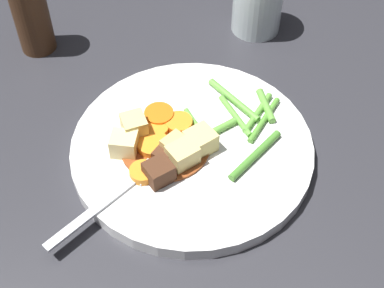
# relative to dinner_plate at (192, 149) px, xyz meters

# --- Properties ---
(ground_plane) EXTENTS (3.00, 3.00, 0.00)m
(ground_plane) POSITION_rel_dinner_plate_xyz_m (0.00, 0.00, -0.01)
(ground_plane) COLOR #2D2D33
(dinner_plate) EXTENTS (0.27, 0.27, 0.02)m
(dinner_plate) POSITION_rel_dinner_plate_xyz_m (0.00, 0.00, 0.00)
(dinner_plate) COLOR white
(dinner_plate) RESTS_ON ground_plane
(stew_sauce) EXTENTS (0.10, 0.10, 0.00)m
(stew_sauce) POSITION_rel_dinner_plate_xyz_m (0.03, -0.00, 0.01)
(stew_sauce) COLOR brown
(stew_sauce) RESTS_ON dinner_plate
(carrot_slice_0) EXTENTS (0.04, 0.04, 0.01)m
(carrot_slice_0) POSITION_rel_dinner_plate_xyz_m (0.01, -0.03, 0.01)
(carrot_slice_0) COLOR orange
(carrot_slice_0) RESTS_ON dinner_plate
(carrot_slice_1) EXTENTS (0.05, 0.05, 0.01)m
(carrot_slice_1) POSITION_rel_dinner_plate_xyz_m (0.04, -0.00, 0.01)
(carrot_slice_1) COLOR orange
(carrot_slice_1) RESTS_ON dinner_plate
(carrot_slice_2) EXTENTS (0.04, 0.04, 0.01)m
(carrot_slice_2) POSITION_rel_dinner_plate_xyz_m (0.06, 0.04, 0.01)
(carrot_slice_2) COLOR orange
(carrot_slice_2) RESTS_ON dinner_plate
(carrot_slice_3) EXTENTS (0.03, 0.03, 0.01)m
(carrot_slice_3) POSITION_rel_dinner_plate_xyz_m (0.03, -0.04, 0.02)
(carrot_slice_3) COLOR orange
(carrot_slice_3) RESTS_ON dinner_plate
(carrot_slice_4) EXTENTS (0.03, 0.03, 0.01)m
(carrot_slice_4) POSITION_rel_dinner_plate_xyz_m (0.04, -0.02, 0.01)
(carrot_slice_4) COLOR orange
(carrot_slice_4) RESTS_ON dinner_plate
(carrot_slice_5) EXTENTS (0.04, 0.04, 0.01)m
(carrot_slice_5) POSITION_rel_dinner_plate_xyz_m (0.00, -0.00, 0.01)
(carrot_slice_5) COLOR orange
(carrot_slice_5) RESTS_ON dinner_plate
(potato_chunk_0) EXTENTS (0.03, 0.03, 0.03)m
(potato_chunk_0) POSITION_rel_dinner_plate_xyz_m (0.06, -0.02, 0.02)
(potato_chunk_0) COLOR #E5CC7A
(potato_chunk_0) RESTS_ON dinner_plate
(potato_chunk_1) EXTENTS (0.03, 0.03, 0.02)m
(potato_chunk_1) POSITION_rel_dinner_plate_xyz_m (0.07, -0.00, 0.02)
(potato_chunk_1) COLOR #EAD68C
(potato_chunk_1) RESTS_ON dinner_plate
(potato_chunk_2) EXTENTS (0.04, 0.04, 0.03)m
(potato_chunk_2) POSITION_rel_dinner_plate_xyz_m (0.01, 0.03, 0.02)
(potato_chunk_2) COLOR #E5CC7A
(potato_chunk_2) RESTS_ON dinner_plate
(potato_chunk_3) EXTENTS (0.04, 0.04, 0.02)m
(potato_chunk_3) POSITION_rel_dinner_plate_xyz_m (-0.01, 0.01, 0.02)
(potato_chunk_3) COLOR #E5CC7A
(potato_chunk_3) RESTS_ON dinner_plate
(potato_chunk_4) EXTENTS (0.03, 0.03, 0.02)m
(potato_chunk_4) POSITION_rel_dinner_plate_xyz_m (0.02, 0.01, 0.02)
(potato_chunk_4) COLOR #DBBC6B
(potato_chunk_4) RESTS_ON dinner_plate
(meat_chunk_0) EXTENTS (0.04, 0.04, 0.02)m
(meat_chunk_0) POSITION_rel_dinner_plate_xyz_m (0.04, 0.04, 0.02)
(meat_chunk_0) COLOR #4C2B19
(meat_chunk_0) RESTS_ON dinner_plate
(meat_chunk_1) EXTENTS (0.03, 0.03, 0.02)m
(meat_chunk_1) POSITION_rel_dinner_plate_xyz_m (0.03, 0.02, 0.02)
(meat_chunk_1) COLOR #4C2B19
(meat_chunk_1) RESTS_ON dinner_plate
(green_bean_0) EXTENTS (0.03, 0.07, 0.01)m
(green_bean_0) POSITION_rel_dinner_plate_xyz_m (-0.06, -0.03, 0.01)
(green_bean_0) COLOR #66AD42
(green_bean_0) RESTS_ON dinner_plate
(green_bean_1) EXTENTS (0.07, 0.06, 0.01)m
(green_bean_1) POSITION_rel_dinner_plate_xyz_m (-0.07, 0.03, 0.01)
(green_bean_1) COLOR #4C8E33
(green_bean_1) RESTS_ON dinner_plate
(green_bean_2) EXTENTS (0.06, 0.04, 0.01)m
(green_bean_2) POSITION_rel_dinner_plate_xyz_m (-0.03, -0.01, 0.01)
(green_bean_2) COLOR #66AD42
(green_bean_2) RESTS_ON dinner_plate
(green_bean_3) EXTENTS (0.05, 0.06, 0.01)m
(green_bean_3) POSITION_rel_dinner_plate_xyz_m (-0.08, -0.03, 0.01)
(green_bean_3) COLOR #66AD42
(green_bean_3) RESTS_ON dinner_plate
(green_bean_4) EXTENTS (0.01, 0.05, 0.01)m
(green_bean_4) POSITION_rel_dinner_plate_xyz_m (-0.09, -0.04, 0.01)
(green_bean_4) COLOR #66AD42
(green_bean_4) RESTS_ON dinner_plate
(green_bean_5) EXTENTS (0.03, 0.07, 0.01)m
(green_bean_5) POSITION_rel_dinner_plate_xyz_m (-0.01, -0.02, 0.01)
(green_bean_5) COLOR #66AD42
(green_bean_5) RESTS_ON dinner_plate
(green_bean_6) EXTENTS (0.05, 0.08, 0.01)m
(green_bean_6) POSITION_rel_dinner_plate_xyz_m (-0.06, -0.06, 0.01)
(green_bean_6) COLOR #66AD42
(green_bean_6) RESTS_ON dinner_plate
(green_bean_7) EXTENTS (0.05, 0.06, 0.01)m
(green_bean_7) POSITION_rel_dinner_plate_xyz_m (-0.09, -0.02, 0.01)
(green_bean_7) COLOR #599E38
(green_bean_7) RESTS_ON dinner_plate
(fork) EXTENTS (0.15, 0.12, 0.00)m
(fork) POSITION_rel_dinner_plate_xyz_m (0.09, 0.06, 0.01)
(fork) COLOR silver
(fork) RESTS_ON dinner_plate
(water_glass) EXTENTS (0.07, 0.07, 0.09)m
(water_glass) POSITION_rel_dinner_plate_xyz_m (-0.12, -0.22, 0.04)
(water_glass) COLOR silver
(water_glass) RESTS_ON ground_plane
(pepper_mill) EXTENTS (0.05, 0.05, 0.11)m
(pepper_mill) POSITION_rel_dinner_plate_xyz_m (0.18, -0.22, 0.05)
(pepper_mill) COLOR #4C2D19
(pepper_mill) RESTS_ON ground_plane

